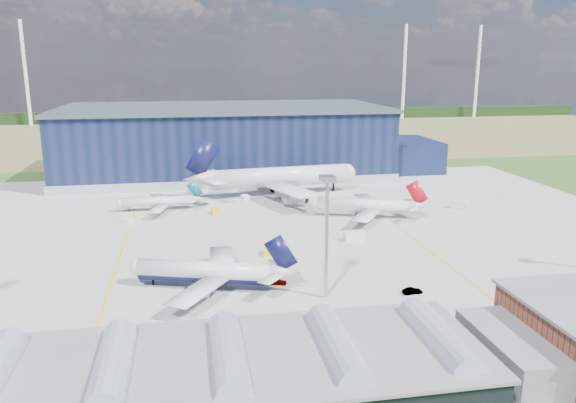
% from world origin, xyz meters
% --- Properties ---
extents(ground, '(600.00, 600.00, 0.00)m').
position_xyz_m(ground, '(0.00, 0.00, 0.00)').
color(ground, '#345A21').
rests_on(ground, ground).
extents(apron, '(220.00, 160.00, 0.08)m').
position_xyz_m(apron, '(0.00, 10.00, 0.03)').
color(apron, '#989893').
rests_on(apron, ground).
extents(farmland, '(600.00, 220.00, 0.01)m').
position_xyz_m(farmland, '(0.00, 220.00, 0.00)').
color(farmland, olive).
rests_on(farmland, ground).
extents(treeline, '(600.00, 8.00, 8.00)m').
position_xyz_m(treeline, '(0.00, 300.00, 4.00)').
color(treeline, black).
rests_on(treeline, ground).
extents(hangar, '(145.00, 62.00, 26.10)m').
position_xyz_m(hangar, '(2.81, 94.80, 11.62)').
color(hangar, '#101935').
rests_on(hangar, ground).
extents(glass_concourse, '(78.00, 23.00, 8.60)m').
position_xyz_m(glass_concourse, '(-6.45, -60.00, 3.69)').
color(glass_concourse, black).
rests_on(glass_concourse, ground).
extents(light_mast_center, '(2.60, 2.60, 23.00)m').
position_xyz_m(light_mast_center, '(10.00, -30.00, 15.43)').
color(light_mast_center, '#B1B3B8').
rests_on(light_mast_center, ground).
extents(airliner_navy, '(42.00, 41.52, 10.96)m').
position_xyz_m(airliner_navy, '(-11.75, -21.55, 5.48)').
color(airliner_navy, silver).
rests_on(airliner_navy, ground).
extents(airliner_red, '(41.81, 41.36, 10.79)m').
position_xyz_m(airliner_red, '(33.60, 22.00, 5.40)').
color(airliner_red, silver).
rests_on(airliner_red, ground).
extents(airliner_widebody, '(63.29, 62.16, 18.89)m').
position_xyz_m(airliner_widebody, '(15.68, 53.33, 9.44)').
color(airliner_widebody, silver).
rests_on(airliner_widebody, ground).
extents(airliner_regional, '(26.04, 25.50, 8.30)m').
position_xyz_m(airliner_regional, '(-23.64, 40.00, 4.15)').
color(airliner_regional, silver).
rests_on(airliner_regional, ground).
extents(gse_tug_b, '(2.67, 3.64, 1.47)m').
position_xyz_m(gse_tug_b, '(2.94, -4.75, 0.73)').
color(gse_tug_b, yellow).
rests_on(gse_tug_b, ground).
extents(gse_van_a, '(5.44, 2.74, 2.29)m').
position_xyz_m(gse_van_a, '(25.20, 2.14, 1.15)').
color(gse_van_a, silver).
rests_on(gse_van_a, ground).
extents(gse_cart_a, '(2.82, 3.60, 1.38)m').
position_xyz_m(gse_cart_a, '(3.38, 48.86, 0.69)').
color(gse_cart_a, silver).
rests_on(gse_cart_a, ground).
extents(gse_van_b, '(5.28, 5.02, 2.29)m').
position_xyz_m(gse_van_b, '(65.20, 26.02, 1.15)').
color(gse_van_b, silver).
rests_on(gse_van_b, ground).
extents(gse_tug_c, '(2.41, 3.66, 1.55)m').
position_xyz_m(gse_tug_c, '(-6.86, 33.08, 0.77)').
color(gse_tug_c, yellow).
rests_on(gse_tug_c, ground).
extents(gse_cart_b, '(3.62, 3.54, 1.32)m').
position_xyz_m(gse_cart_b, '(-31.05, 27.55, 0.66)').
color(gse_cart_b, silver).
rests_on(gse_cart_b, ground).
extents(gse_van_c, '(6.17, 4.31, 2.69)m').
position_xyz_m(gse_van_c, '(39.77, -46.00, 1.35)').
color(gse_van_c, silver).
rests_on(gse_van_c, ground).
extents(car_a, '(4.12, 2.54, 1.31)m').
position_xyz_m(car_a, '(2.12, -22.25, 0.65)').
color(car_a, '#99999E').
rests_on(car_a, ground).
extents(car_b, '(3.83, 1.56, 1.23)m').
position_xyz_m(car_b, '(26.42, -31.37, 0.62)').
color(car_b, '#99999E').
rests_on(car_b, ground).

